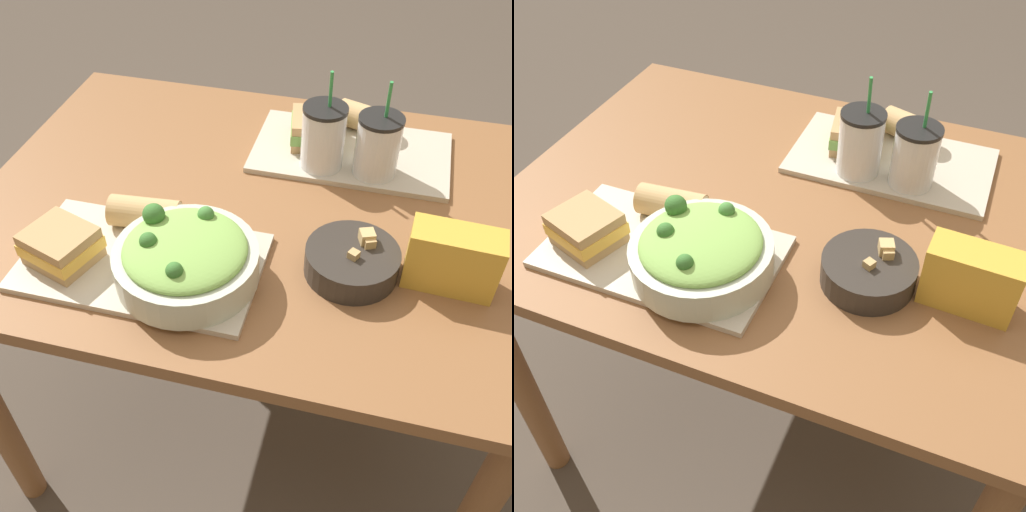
% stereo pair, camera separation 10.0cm
% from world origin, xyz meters
% --- Properties ---
extents(ground_plane, '(12.00, 12.00, 0.00)m').
position_xyz_m(ground_plane, '(0.00, 0.00, 0.00)').
color(ground_plane, '#4C4238').
extents(dining_table, '(1.14, 0.87, 0.77)m').
position_xyz_m(dining_table, '(0.00, 0.00, 0.65)').
color(dining_table, brown).
rests_on(dining_table, ground_plane).
extents(tray_near, '(0.43, 0.25, 0.01)m').
position_xyz_m(tray_near, '(-0.16, -0.23, 0.78)').
color(tray_near, '#BCB29E').
rests_on(tray_near, dining_table).
extents(tray_far, '(0.43, 0.25, 0.01)m').
position_xyz_m(tray_far, '(0.16, 0.22, 0.78)').
color(tray_far, '#BCB29E').
rests_on(tray_far, dining_table).
extents(salad_bowl, '(0.25, 0.25, 0.11)m').
position_xyz_m(salad_bowl, '(-0.06, -0.24, 0.83)').
color(salad_bowl, beige).
rests_on(salad_bowl, tray_near).
extents(soup_bowl, '(0.17, 0.17, 0.07)m').
position_xyz_m(soup_bowl, '(0.21, -0.15, 0.80)').
color(soup_bowl, '#2D2823').
rests_on(soup_bowl, dining_table).
extents(sandwich_near, '(0.14, 0.14, 0.06)m').
position_xyz_m(sandwich_near, '(-0.29, -0.26, 0.82)').
color(sandwich_near, tan).
rests_on(sandwich_near, tray_near).
extents(baguette_near, '(0.14, 0.07, 0.06)m').
position_xyz_m(baguette_near, '(-0.18, -0.14, 0.81)').
color(baguette_near, tan).
rests_on(baguette_near, tray_near).
extents(sandwich_far, '(0.13, 0.13, 0.06)m').
position_xyz_m(sandwich_far, '(0.07, 0.23, 0.82)').
color(sandwich_far, tan).
rests_on(sandwich_far, tray_far).
extents(baguette_far, '(0.13, 0.10, 0.06)m').
position_xyz_m(baguette_far, '(0.18, 0.31, 0.81)').
color(baguette_far, tan).
rests_on(baguette_far, tray_far).
extents(drink_cup_dark, '(0.09, 0.09, 0.22)m').
position_xyz_m(drink_cup_dark, '(0.10, 0.14, 0.85)').
color(drink_cup_dark, silver).
rests_on(drink_cup_dark, tray_far).
extents(drink_cup_red, '(0.09, 0.09, 0.21)m').
position_xyz_m(drink_cup_red, '(0.22, 0.14, 0.85)').
color(drink_cup_red, silver).
rests_on(drink_cup_red, tray_far).
extents(chip_bag, '(0.16, 0.08, 0.12)m').
position_xyz_m(chip_bag, '(0.38, -0.14, 0.83)').
color(chip_bag, gold).
rests_on(chip_bag, dining_table).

